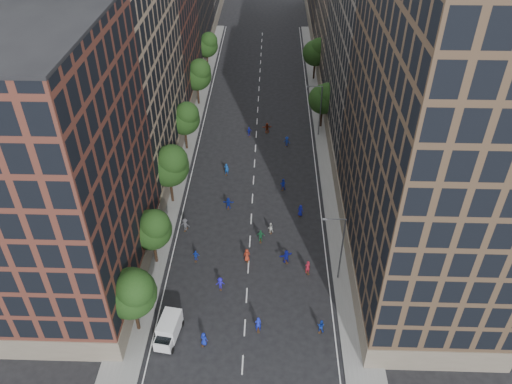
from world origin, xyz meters
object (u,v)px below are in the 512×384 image
(streetlamp_far, at_px, (319,108))
(skater_1, at_px, (258,324))
(streetlamp_near, at_px, (340,246))
(cargo_van, at_px, (168,330))
(skater_2, at_px, (321,326))
(skater_0, at_px, (204,339))

(streetlamp_far, distance_m, skater_1, 41.96)
(streetlamp_near, xyz_separation_m, streetlamp_far, (0.00, 33.00, 0.00))
(streetlamp_far, height_order, skater_1, streetlamp_far)
(streetlamp_far, xyz_separation_m, skater_1, (-8.94, -40.78, -4.20))
(skater_1, bearing_deg, cargo_van, -1.55)
(streetlamp_far, relative_size, skater_1, 4.68)
(streetlamp_near, bearing_deg, skater_2, -107.19)
(cargo_van, xyz_separation_m, skater_2, (15.79, 1.25, -0.39))
(streetlamp_near, height_order, skater_1, streetlamp_near)
(cargo_van, height_order, skater_0, cargo_van)
(streetlamp_near, xyz_separation_m, skater_2, (-2.37, -7.65, -4.37))
(cargo_van, relative_size, skater_2, 2.81)
(cargo_van, height_order, skater_2, cargo_van)
(cargo_van, xyz_separation_m, skater_1, (9.21, 1.12, -0.22))
(skater_1, xyz_separation_m, skater_2, (6.58, 0.12, -0.17))
(skater_1, bearing_deg, streetlamp_far, -110.88)
(streetlamp_near, relative_size, skater_2, 5.68)
(streetlamp_far, bearing_deg, skater_1, -102.37)
(streetlamp_near, height_order, skater_2, streetlamp_near)
(streetlamp_far, height_order, skater_0, streetlamp_far)
(skater_0, height_order, skater_2, skater_0)
(skater_1, height_order, skater_2, skater_1)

